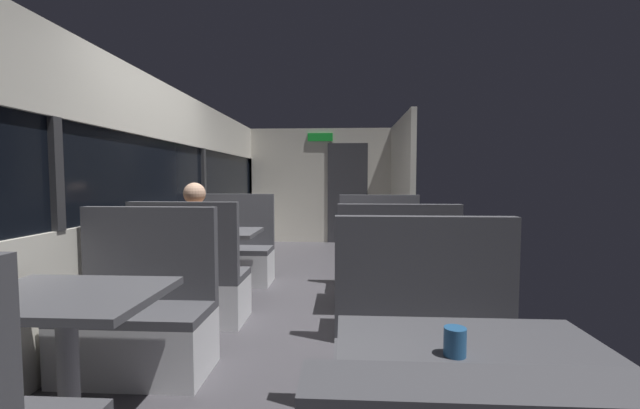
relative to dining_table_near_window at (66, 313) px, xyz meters
The scene contains 16 objects.
ground_plane 2.36m from the dining_table_near_window, 66.82° to the left, with size 3.30×9.20×0.02m, color #423F44.
carriage_window_panel_left 2.21m from the dining_table_near_window, 104.90° to the left, with size 0.09×8.48×2.30m.
carriage_end_bulkhead 6.38m from the dining_table_near_window, 81.37° to the left, with size 2.90×0.11×2.30m.
carriage_aisle_panel_right 5.63m from the dining_table_near_window, 65.26° to the left, with size 0.08×2.40×2.30m, color beige.
dining_table_near_window is the anchor object (origin of this frame).
bench_near_window_facing_entry 0.77m from the dining_table_near_window, 90.00° to the left, with size 0.95×0.50×1.10m.
dining_table_mid_window 2.33m from the dining_table_near_window, 90.00° to the left, with size 0.90×0.70×0.74m.
bench_mid_window_facing_end 1.66m from the dining_table_near_window, 90.00° to the left, with size 0.95×0.50×1.10m.
bench_mid_window_facing_entry 3.05m from the dining_table_near_window, 90.00° to the left, with size 0.95×0.50×1.10m.
dining_table_front_aisle 1.89m from the dining_table_near_window, 18.53° to the right, with size 0.90×0.70×0.74m.
bench_front_aisle_facing_entry 1.82m from the dining_table_near_window, ahead, with size 0.95×0.50×1.10m.
dining_table_rear_aisle 2.78m from the dining_table_near_window, 49.96° to the left, with size 0.90×0.70×0.74m.
bench_rear_aisle_facing_end 2.31m from the dining_table_near_window, 38.64° to the left, with size 0.95×0.50×1.10m.
bench_rear_aisle_facing_entry 3.36m from the dining_table_near_window, 57.69° to the left, with size 0.95×0.50×1.10m.
seated_passenger 1.71m from the dining_table_near_window, 90.00° to the left, with size 0.47×0.55×1.26m.
coffee_cup_primary 1.82m from the dining_table_near_window, 19.40° to the right, with size 0.07×0.07×0.09m.
Camera 1 is at (0.46, -3.95, 1.30)m, focal length 22.58 mm.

